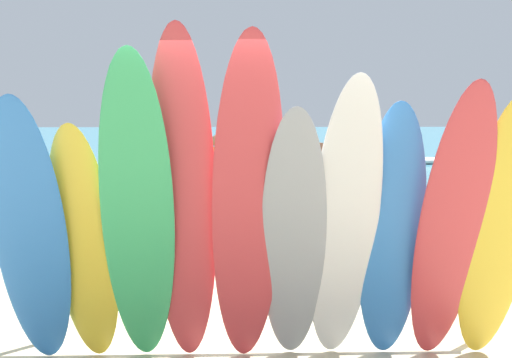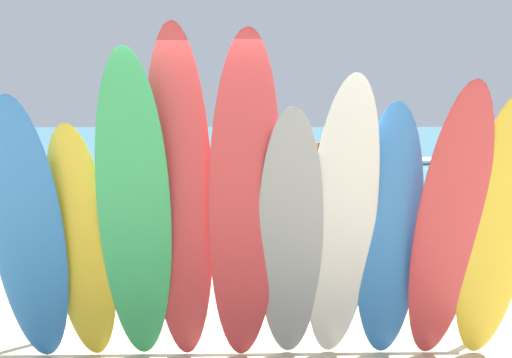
% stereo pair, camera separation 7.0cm
% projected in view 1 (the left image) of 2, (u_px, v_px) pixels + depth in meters
% --- Properties ---
extents(ground, '(60.00, 60.00, 0.00)m').
position_uv_depth(ground, '(244.00, 172.00, 19.65)').
color(ground, beige).
extents(ocean_water, '(60.00, 40.00, 0.02)m').
position_uv_depth(ocean_water, '(240.00, 141.00, 35.08)').
color(ocean_water, teal).
rests_on(ocean_water, ground).
extents(surfboard_rack, '(3.96, 0.07, 0.73)m').
position_uv_depth(surfboard_rack, '(263.00, 275.00, 5.68)').
color(surfboard_rack, brown).
rests_on(surfboard_rack, ground).
extents(surfboard_blue_0, '(0.56, 0.80, 2.15)m').
position_uv_depth(surfboard_blue_0, '(31.00, 238.00, 4.90)').
color(surfboard_blue_0, '#337AD1').
rests_on(surfboard_blue_0, ground).
extents(surfboard_yellow_1, '(0.55, 0.69, 1.95)m').
position_uv_depth(surfboard_yellow_1, '(85.00, 247.00, 5.03)').
color(surfboard_yellow_1, yellow).
rests_on(surfboard_yellow_1, ground).
extents(surfboard_green_2, '(0.58, 0.97, 2.47)m').
position_uv_depth(surfboard_green_2, '(138.00, 217.00, 4.88)').
color(surfboard_green_2, '#38B266').
rests_on(surfboard_green_2, ground).
extents(surfboard_red_3, '(0.53, 0.78, 2.64)m').
position_uv_depth(surfboard_red_3, '(183.00, 203.00, 4.95)').
color(surfboard_red_3, '#D13D42').
rests_on(surfboard_red_3, ground).
extents(surfboard_red_4, '(0.60, 0.86, 2.59)m').
position_uv_depth(surfboard_red_4, '(248.00, 207.00, 4.91)').
color(surfboard_red_4, '#D13D42').
rests_on(surfboard_red_4, ground).
extents(surfboard_grey_5, '(0.53, 0.80, 2.06)m').
position_uv_depth(surfboard_grey_5, '(293.00, 240.00, 5.02)').
color(surfboard_grey_5, '#999EA3').
rests_on(surfboard_grey_5, ground).
extents(surfboard_white_6, '(0.60, 0.86, 2.29)m').
position_uv_depth(surfboard_white_6, '(344.00, 225.00, 5.01)').
color(surfboard_white_6, white).
rests_on(surfboard_white_6, ground).
extents(surfboard_blue_7, '(0.55, 0.66, 2.10)m').
position_uv_depth(surfboard_blue_7, '(391.00, 235.00, 5.11)').
color(surfboard_blue_7, '#337AD1').
rests_on(surfboard_blue_7, ground).
extents(surfboard_red_8, '(0.62, 0.89, 2.25)m').
position_uv_depth(surfboard_red_8, '(452.00, 229.00, 4.98)').
color(surfboard_red_8, '#D13D42').
rests_on(surfboard_red_8, ground).
extents(surfboard_yellow_9, '(0.56, 0.75, 2.15)m').
position_uv_depth(surfboard_yellow_9, '(498.00, 233.00, 5.05)').
color(surfboard_yellow_9, yellow).
rests_on(surfboard_yellow_9, ground).
extents(beachgoer_near_rack, '(0.60, 0.26, 1.60)m').
position_uv_depth(beachgoer_near_rack, '(300.00, 172.00, 10.97)').
color(beachgoer_near_rack, tan).
rests_on(beachgoer_near_rack, ground).
extents(beachgoer_photographing, '(0.62, 0.34, 1.72)m').
position_uv_depth(beachgoer_photographing, '(301.00, 175.00, 9.86)').
color(beachgoer_photographing, brown).
rests_on(beachgoer_photographing, ground).
extents(beachgoer_strolling, '(0.62, 0.28, 1.65)m').
position_uv_depth(beachgoer_strolling, '(356.00, 185.00, 8.98)').
color(beachgoer_strolling, tan).
rests_on(beachgoer_strolling, ground).
extents(beachgoer_by_water, '(0.40, 0.51, 1.54)m').
position_uv_depth(beachgoer_by_water, '(218.00, 173.00, 11.14)').
color(beachgoer_by_water, '#9E704C').
rests_on(beachgoer_by_water, ground).
extents(beachgoer_midbeach, '(0.58, 0.32, 1.59)m').
position_uv_depth(beachgoer_midbeach, '(173.00, 182.00, 9.61)').
color(beachgoer_midbeach, '#9E704C').
rests_on(beachgoer_midbeach, ground).
extents(distant_boat, '(3.39, 1.26, 0.27)m').
position_uv_depth(distant_boat, '(415.00, 161.00, 21.97)').
color(distant_boat, silver).
rests_on(distant_boat, ground).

